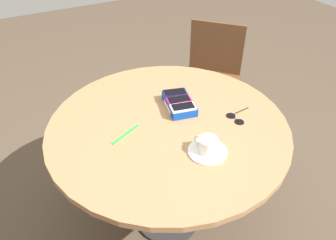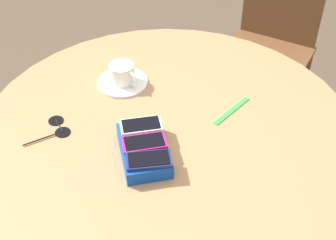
# 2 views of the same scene
# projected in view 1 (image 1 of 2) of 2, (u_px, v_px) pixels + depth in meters

# --- Properties ---
(ground_plane) EXTENTS (8.00, 8.00, 0.00)m
(ground_plane) POSITION_uv_depth(u_px,v_px,m) (168.00, 216.00, 1.98)
(ground_plane) COLOR brown
(round_table) EXTENTS (1.14, 1.14, 0.72)m
(round_table) POSITION_uv_depth(u_px,v_px,m) (168.00, 137.00, 1.60)
(round_table) COLOR #2D2D2D
(round_table) RESTS_ON ground_plane
(phone_box) EXTENTS (0.23, 0.16, 0.04)m
(phone_box) POSITION_uv_depth(u_px,v_px,m) (179.00, 104.00, 1.64)
(phone_box) COLOR #0F42AD
(phone_box) RESTS_ON round_table
(phone_navy) EXTENTS (0.09, 0.13, 0.01)m
(phone_navy) POSITION_uv_depth(u_px,v_px,m) (175.00, 93.00, 1.67)
(phone_navy) COLOR navy
(phone_navy) RESTS_ON phone_box
(phone_magenta) EXTENTS (0.08, 0.13, 0.01)m
(phone_magenta) POSITION_uv_depth(u_px,v_px,m) (179.00, 100.00, 1.62)
(phone_magenta) COLOR #D11975
(phone_magenta) RESTS_ON phone_box
(phone_white) EXTENTS (0.09, 0.13, 0.01)m
(phone_white) POSITION_uv_depth(u_px,v_px,m) (183.00, 107.00, 1.56)
(phone_white) COLOR silver
(phone_white) RESTS_ON phone_box
(saucer) EXTENTS (0.17, 0.17, 0.01)m
(saucer) POSITION_uv_depth(u_px,v_px,m) (207.00, 151.00, 1.38)
(saucer) COLOR white
(saucer) RESTS_ON round_table
(coffee_cup) EXTENTS (0.11, 0.08, 0.06)m
(coffee_cup) POSITION_uv_depth(u_px,v_px,m) (208.00, 145.00, 1.36)
(coffee_cup) COLOR white
(coffee_cup) RESTS_ON saucer
(lanyard_strap) EXTENTS (0.09, 0.16, 0.00)m
(lanyard_strap) POSITION_uv_depth(u_px,v_px,m) (126.00, 134.00, 1.48)
(lanyard_strap) COLOR green
(lanyard_strap) RESTS_ON round_table
(sunglasses) EXTENTS (0.10, 0.14, 0.01)m
(sunglasses) POSITION_uv_depth(u_px,v_px,m) (236.00, 118.00, 1.57)
(sunglasses) COLOR black
(sunglasses) RESTS_ON round_table
(chair_far_side) EXTENTS (0.59, 0.59, 0.82)m
(chair_far_side) POSITION_uv_depth(u_px,v_px,m) (210.00, 79.00, 2.42)
(chair_far_side) COLOR brown
(chair_far_side) RESTS_ON ground_plane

